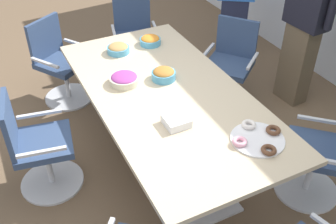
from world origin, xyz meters
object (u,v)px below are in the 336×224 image
(office_chair_2, at_px, (323,157))
(snack_bowl_pretzels, at_px, (164,74))
(conference_table, at_px, (168,105))
(office_chair_3, at_px, (230,68))
(snack_bowl_candy_mix, at_px, (124,79))
(office_chair_4, at_px, (135,41))
(person_standing_1, at_px, (307,17))
(snack_bowl_chips_orange, at_px, (150,40))
(snack_bowl_cookies, at_px, (118,49))
(napkin_pile, at_px, (176,121))
(office_chair_5, at_px, (60,66))
(office_chair_6, at_px, (38,149))
(donut_platter, at_px, (257,138))

(office_chair_2, distance_m, snack_bowl_pretzels, 1.47)
(conference_table, distance_m, snack_bowl_pretzels, 0.28)
(office_chair_3, bearing_deg, snack_bowl_pretzels, 72.81)
(conference_table, height_order, snack_bowl_candy_mix, snack_bowl_candy_mix)
(office_chair_4, distance_m, person_standing_1, 1.96)
(office_chair_4, height_order, person_standing_1, person_standing_1)
(snack_bowl_pretzels, bearing_deg, office_chair_2, 37.78)
(snack_bowl_chips_orange, xyz_separation_m, snack_bowl_cookies, (0.02, -0.35, -0.00))
(person_standing_1, distance_m, napkin_pile, 1.96)
(office_chair_4, bearing_deg, napkin_pile, 90.47)
(person_standing_1, distance_m, snack_bowl_chips_orange, 1.58)
(office_chair_4, height_order, snack_bowl_chips_orange, office_chair_4)
(office_chair_2, bearing_deg, office_chair_3, 39.23)
(office_chair_3, height_order, person_standing_1, person_standing_1)
(office_chair_5, xyz_separation_m, snack_bowl_cookies, (0.61, 0.47, 0.39))
(office_chair_3, distance_m, snack_bowl_cookies, 1.24)
(snack_bowl_chips_orange, distance_m, snack_bowl_candy_mix, 0.74)
(office_chair_6, xyz_separation_m, snack_bowl_pretzels, (-0.02, 1.16, 0.39))
(office_chair_2, height_order, snack_bowl_chips_orange, office_chair_2)
(snack_bowl_cookies, xyz_separation_m, napkin_pile, (1.24, -0.01, -0.01))
(office_chair_4, relative_size, snack_bowl_candy_mix, 3.59)
(conference_table, xyz_separation_m, office_chair_2, (0.91, 0.93, -0.22))
(office_chair_5, height_order, snack_bowl_pretzels, office_chair_5)
(office_chair_3, distance_m, snack_bowl_pretzels, 1.11)
(office_chair_3, relative_size, office_chair_4, 1.00)
(snack_bowl_chips_orange, bearing_deg, person_standing_1, 68.71)
(person_standing_1, height_order, napkin_pile, person_standing_1)
(office_chair_4, relative_size, napkin_pile, 5.13)
(office_chair_2, bearing_deg, donut_platter, 124.15)
(office_chair_4, relative_size, snack_bowl_cookies, 4.25)
(conference_table, bearing_deg, person_standing_1, 99.57)
(office_chair_5, xyz_separation_m, snack_bowl_chips_orange, (0.59, 0.82, 0.39))
(office_chair_4, bearing_deg, office_chair_6, 58.46)
(snack_bowl_cookies, bearing_deg, snack_bowl_pretzels, 16.15)
(office_chair_2, xyz_separation_m, office_chair_4, (-2.52, -0.57, 0.00))
(office_chair_4, height_order, snack_bowl_cookies, office_chair_4)
(office_chair_5, distance_m, donut_platter, 2.45)
(office_chair_5, height_order, napkin_pile, office_chair_5)
(office_chair_5, height_order, snack_bowl_cookies, office_chair_5)
(snack_bowl_chips_orange, height_order, donut_platter, snack_bowl_chips_orange)
(office_chair_5, bearing_deg, snack_bowl_candy_mix, 72.72)
(office_chair_5, xyz_separation_m, person_standing_1, (1.16, 2.28, 0.57))
(snack_bowl_pretzels, height_order, napkin_pile, snack_bowl_pretzels)
(office_chair_6, bearing_deg, office_chair_4, 144.33)
(office_chair_6, bearing_deg, conference_table, 90.16)
(office_chair_4, distance_m, office_chair_6, 2.03)
(donut_platter, height_order, napkin_pile, napkin_pile)
(office_chair_2, xyz_separation_m, office_chair_5, (-2.35, -1.52, 0.00))
(snack_bowl_candy_mix, relative_size, napkin_pile, 1.43)
(office_chair_2, height_order, office_chair_6, same)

